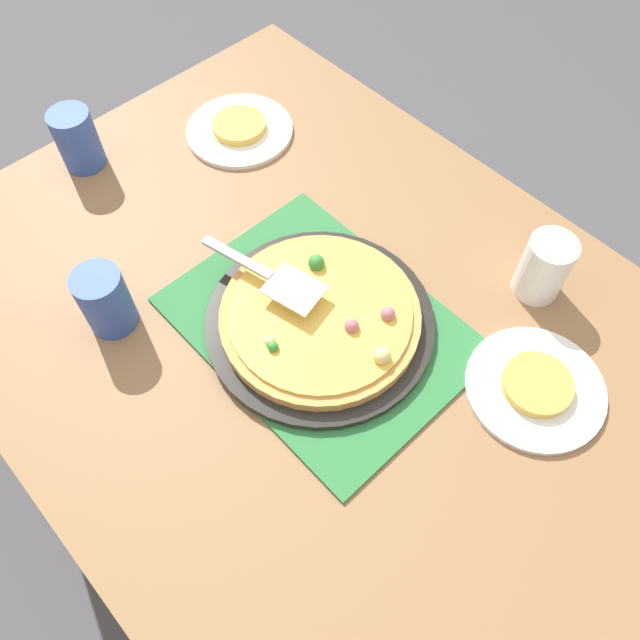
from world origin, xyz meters
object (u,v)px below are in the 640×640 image
(served_slice_right, at_px, (239,125))
(served_slice_left, at_px, (537,384))
(plate_far_right, at_px, (240,130))
(pizza, at_px, (321,316))
(plate_near_left, at_px, (535,388))
(cup_far, at_px, (105,300))
(cup_near, at_px, (544,267))
(cup_corner, at_px, (77,139))
(pizza_server, at_px, (270,276))
(pizza_pan, at_px, (320,322))

(served_slice_right, bearing_deg, served_slice_left, -2.65)
(plate_far_right, bearing_deg, pizza, -23.67)
(plate_near_left, xyz_separation_m, cup_far, (-0.56, -0.41, 0.06))
(plate_far_right, bearing_deg, served_slice_right, 0.00)
(plate_far_right, bearing_deg, cup_near, 10.59)
(served_slice_right, distance_m, cup_far, 0.50)
(served_slice_left, height_order, cup_far, cup_far)
(plate_far_right, distance_m, cup_near, 0.67)
(served_slice_left, height_order, cup_corner, cup_corner)
(plate_near_left, distance_m, served_slice_right, 0.78)
(served_slice_left, bearing_deg, plate_far_right, 177.35)
(plate_near_left, relative_size, cup_corner, 1.83)
(cup_corner, bearing_deg, cup_near, 26.76)
(pizza, distance_m, cup_far, 0.35)
(plate_near_left, distance_m, pizza_server, 0.46)
(pizza, distance_m, pizza_server, 0.11)
(plate_near_left, distance_m, served_slice_left, 0.01)
(pizza, height_order, pizza_server, pizza_server)
(pizza, xyz_separation_m, cup_near, (0.20, 0.32, 0.03))
(plate_far_right, bearing_deg, cup_corner, -116.74)
(plate_near_left, xyz_separation_m, served_slice_right, (-0.78, 0.04, 0.01))
(cup_far, bearing_deg, pizza_server, 55.95)
(pizza, distance_m, cup_corner, 0.61)
(plate_far_right, distance_m, pizza_server, 0.43)
(cup_near, bearing_deg, pizza_server, -130.11)
(pizza, relative_size, served_slice_left, 3.00)
(pizza_pan, xyz_separation_m, pizza_server, (-0.10, -0.02, 0.06))
(served_slice_left, xyz_separation_m, cup_corner, (-0.92, -0.24, 0.04))
(pizza_pan, bearing_deg, plate_near_left, 27.78)
(pizza_pan, distance_m, pizza, 0.02)
(pizza, height_order, cup_near, cup_near)
(cup_corner, bearing_deg, plate_far_right, 63.26)
(pizza, bearing_deg, cup_near, 58.80)
(pizza_pan, relative_size, pizza_server, 1.63)
(cup_corner, xyz_separation_m, pizza_server, (0.51, 0.05, 0.01))
(plate_near_left, relative_size, cup_far, 1.83)
(pizza_pan, relative_size, pizza, 1.15)
(pizza_pan, height_order, cup_far, cup_far)
(cup_corner, relative_size, pizza_server, 0.51)
(cup_near, bearing_deg, served_slice_left, -53.23)
(served_slice_left, xyz_separation_m, pizza_server, (-0.41, -0.19, 0.05))
(pizza_pan, xyz_separation_m, cup_corner, (-0.60, -0.08, 0.05))
(cup_corner, bearing_deg, plate_near_left, 14.89)
(cup_near, bearing_deg, pizza, -121.20)
(cup_near, bearing_deg, plate_far_right, -169.41)
(plate_near_left, height_order, plate_far_right, same)
(served_slice_left, xyz_separation_m, served_slice_right, (-0.78, 0.04, 0.00))
(plate_far_right, height_order, cup_far, cup_far)
(served_slice_left, distance_m, cup_corner, 0.95)
(served_slice_left, relative_size, pizza_server, 0.47)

